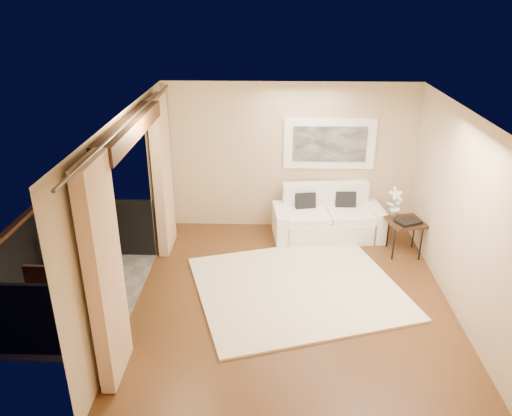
{
  "coord_description": "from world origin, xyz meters",
  "views": [
    {
      "loc": [
        -0.34,
        -6.12,
        4.15
      ],
      "look_at": [
        -0.55,
        0.89,
        1.05
      ],
      "focal_mm": 35.0,
      "sensor_mm": 36.0,
      "label": 1
    }
  ],
  "objects_px": {
    "side_table": "(406,224)",
    "bistro_table": "(86,273)",
    "sofa": "(327,219)",
    "ice_bucket": "(75,257)",
    "balcony_chair_near": "(40,296)",
    "balcony_chair_far": "(72,244)",
    "orchid": "(395,202)"
  },
  "relations": [
    {
      "from": "side_table",
      "to": "balcony_chair_near",
      "type": "relative_size",
      "value": 0.71
    },
    {
      "from": "orchid",
      "to": "bistro_table",
      "type": "relative_size",
      "value": 0.74
    },
    {
      "from": "side_table",
      "to": "balcony_chair_near",
      "type": "height_order",
      "value": "balcony_chair_near"
    },
    {
      "from": "side_table",
      "to": "bistro_table",
      "type": "height_order",
      "value": "bistro_table"
    },
    {
      "from": "bistro_table",
      "to": "balcony_chair_near",
      "type": "distance_m",
      "value": 0.66
    },
    {
      "from": "bistro_table",
      "to": "balcony_chair_far",
      "type": "relative_size",
      "value": 0.73
    },
    {
      "from": "sofa",
      "to": "ice_bucket",
      "type": "height_order",
      "value": "sofa"
    },
    {
      "from": "sofa",
      "to": "side_table",
      "type": "height_order",
      "value": "sofa"
    },
    {
      "from": "orchid",
      "to": "balcony_chair_near",
      "type": "height_order",
      "value": "orchid"
    },
    {
      "from": "balcony_chair_near",
      "to": "sofa",
      "type": "bearing_deg",
      "value": 38.49
    },
    {
      "from": "orchid",
      "to": "balcony_chair_near",
      "type": "xyz_separation_m",
      "value": [
        -5.03,
        -2.44,
        -0.32
      ]
    },
    {
      "from": "bistro_table",
      "to": "balcony_chair_far",
      "type": "xyz_separation_m",
      "value": [
        -0.54,
        0.91,
        -0.04
      ]
    },
    {
      "from": "side_table",
      "to": "ice_bucket",
      "type": "height_order",
      "value": "ice_bucket"
    },
    {
      "from": "sofa",
      "to": "ice_bucket",
      "type": "relative_size",
      "value": 10.03
    },
    {
      "from": "side_table",
      "to": "orchid",
      "type": "relative_size",
      "value": 1.29
    },
    {
      "from": "side_table",
      "to": "bistro_table",
      "type": "xyz_separation_m",
      "value": [
        -4.77,
        -1.77,
        0.05
      ]
    },
    {
      "from": "sofa",
      "to": "bistro_table",
      "type": "distance_m",
      "value": 4.29
    },
    {
      "from": "side_table",
      "to": "orchid",
      "type": "height_order",
      "value": "orchid"
    },
    {
      "from": "sofa",
      "to": "orchid",
      "type": "height_order",
      "value": "orchid"
    },
    {
      "from": "orchid",
      "to": "ice_bucket",
      "type": "xyz_separation_m",
      "value": [
        -4.77,
        -1.85,
        -0.09
      ]
    },
    {
      "from": "orchid",
      "to": "balcony_chair_far",
      "type": "distance_m",
      "value": 5.25
    },
    {
      "from": "side_table",
      "to": "bistro_table",
      "type": "bearing_deg",
      "value": -159.68
    },
    {
      "from": "ice_bucket",
      "to": "balcony_chair_near",
      "type": "bearing_deg",
      "value": -113.89
    },
    {
      "from": "bistro_table",
      "to": "balcony_chair_far",
      "type": "height_order",
      "value": "balcony_chair_far"
    },
    {
      "from": "side_table",
      "to": "ice_bucket",
      "type": "bearing_deg",
      "value": -161.31
    },
    {
      "from": "sofa",
      "to": "balcony_chair_near",
      "type": "bearing_deg",
      "value": -149.84
    },
    {
      "from": "sofa",
      "to": "side_table",
      "type": "xyz_separation_m",
      "value": [
        1.23,
        -0.65,
        0.22
      ]
    },
    {
      "from": "balcony_chair_far",
      "to": "balcony_chair_near",
      "type": "distance_m",
      "value": 1.41
    },
    {
      "from": "balcony_chair_far",
      "to": "ice_bucket",
      "type": "relative_size",
      "value": 4.78
    },
    {
      "from": "side_table",
      "to": "orchid",
      "type": "xyz_separation_m",
      "value": [
        -0.17,
        0.18,
        0.32
      ]
    },
    {
      "from": "balcony_chair_near",
      "to": "orchid",
      "type": "bearing_deg",
      "value": 28.11
    },
    {
      "from": "orchid",
      "to": "bistro_table",
      "type": "xyz_separation_m",
      "value": [
        -4.6,
        -1.95,
        -0.27
      ]
    }
  ]
}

